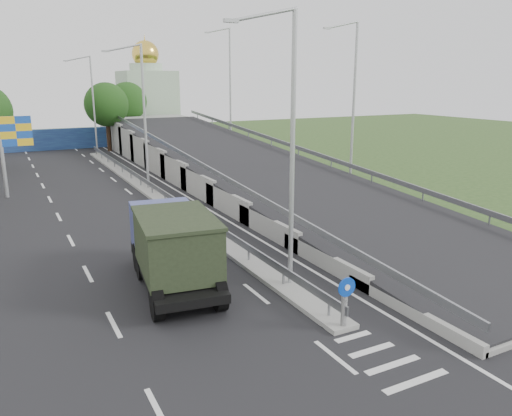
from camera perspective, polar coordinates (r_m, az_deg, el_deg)
ground at (r=15.38m, az=15.09°, el=-16.85°), size 160.00×160.00×0.00m
road_surface at (r=31.12m, az=-15.02°, el=-0.68°), size 26.00×90.00×0.04m
median at (r=35.56m, az=-11.76°, el=1.54°), size 1.00×44.00×0.20m
overpass_ramp at (r=37.90m, az=-0.90°, el=5.18°), size 10.00×50.00×3.50m
median_guardrail at (r=35.43m, az=-11.81°, el=2.57°), size 0.09×44.00×0.71m
sign_bollard at (r=16.35m, az=10.13°, el=-10.49°), size 0.64×0.23×1.67m
lamp_post_near at (r=18.17m, az=3.69°, el=7.93°), size 2.74×0.18×10.08m
lamp_post_mid at (r=36.72m, az=-12.93°, el=10.90°), size 2.74×0.18×10.08m
lamp_post_far at (r=56.27m, az=-18.30°, el=11.66°), size 2.74×0.18×10.08m
blue_wall at (r=62.03m, az=-22.67°, el=7.19°), size 30.00×0.50×2.40m
church at (r=72.11m, az=-12.27°, el=12.12°), size 7.00×7.00×13.80m
billboard at (r=37.63m, az=-27.22°, el=7.27°), size 4.00×0.24×5.50m
tree_median_far at (r=58.60m, az=-16.73°, el=11.24°), size 4.80×4.80×7.60m
tree_ramp_far at (r=66.28m, az=-14.48°, el=11.70°), size 4.80×4.80×7.60m
dump_truck at (r=19.58m, az=-9.52°, el=-4.13°), size 3.41×7.20×3.06m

